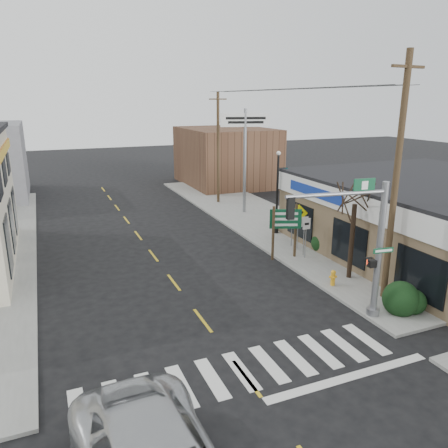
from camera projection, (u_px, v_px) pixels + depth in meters
name	position (u px, v px, depth m)	size (l,w,h in m)	color
ground	(246.00, 378.00, 13.61)	(140.00, 140.00, 0.00)	black
sidewalk_right	(285.00, 231.00, 28.45)	(6.00, 38.00, 0.13)	gray
center_line	(174.00, 282.00, 20.70)	(0.12, 56.00, 0.01)	gold
crosswalk	(241.00, 371.00, 13.96)	(11.00, 2.20, 0.01)	silver
thrift_store	(440.00, 221.00, 23.75)	(12.00, 14.00, 4.00)	brown
bldg_distant_right	(226.00, 156.00, 43.88)	(8.00, 10.00, 5.60)	brown
traffic_signal_pole	(367.00, 238.00, 16.20)	(4.35, 0.36, 5.51)	gray
guide_sign	(285.00, 225.00, 22.95)	(1.68, 0.14, 2.93)	#463420
fire_hydrant	(333.00, 277.00, 19.97)	(0.23, 0.23, 0.74)	orange
ped_crossing_sign	(298.00, 219.00, 24.43)	(1.02, 0.07, 2.62)	gray
lamp_post	(278.00, 186.00, 27.14)	(0.68, 0.53, 5.20)	black
dance_center_sign	(245.00, 136.00, 31.55)	(3.58, 0.22, 7.61)	gray
bare_tree	(356.00, 190.00, 19.83)	(2.70, 2.70, 5.40)	black
shrub_front	(401.00, 299.00, 17.45)	(1.45, 1.45, 1.09)	#193616
shrub_back	(322.00, 243.00, 24.61)	(1.18, 1.18, 0.88)	black
utility_pole_near	(396.00, 179.00, 17.54)	(1.75, 0.26, 10.08)	#422F1C
utility_pole_far	(218.00, 147.00, 35.09)	(1.53, 0.23, 8.81)	#412B20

